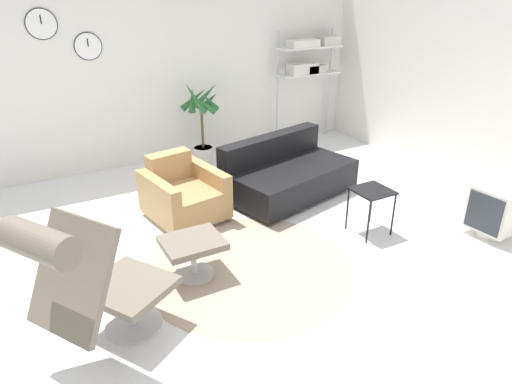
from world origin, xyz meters
name	(u,v)px	position (x,y,z in m)	size (l,w,h in m)	color
ground_plane	(240,246)	(0.00, 0.00, 0.00)	(12.00, 12.00, 0.00)	white
wall_back	(147,64)	(0.00, 2.77, 1.40)	(12.00, 0.09, 2.80)	silver
wall_right	(485,76)	(3.31, 0.00, 1.40)	(0.06, 12.00, 2.80)	silver
round_rug	(248,267)	(-0.10, -0.38, 0.00)	(1.95, 1.95, 0.01)	tan
lounge_chair	(86,274)	(-1.53, -0.85, 0.69)	(1.13, 0.99, 1.18)	#BCBCC1
ottoman	(193,248)	(-0.58, -0.25, 0.28)	(0.53, 0.45, 0.37)	#BCBCC1
armchair_red	(183,196)	(-0.27, 0.85, 0.26)	(0.87, 0.92, 0.70)	silver
couch_low	(287,175)	(1.08, 0.83, 0.25)	(1.74, 1.24, 0.70)	black
side_table	(372,196)	(1.33, -0.39, 0.42)	(0.37, 0.37, 0.49)	black
crt_television	(495,210)	(2.41, -1.06, 0.29)	(0.45, 0.46, 0.54)	beige
potted_plant	(202,123)	(0.59, 2.36, 0.60)	(0.55, 0.55, 1.20)	silver
shelf_unit	(310,59)	(2.50, 2.49, 1.33)	(1.06, 0.28, 1.76)	#BCBCC1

